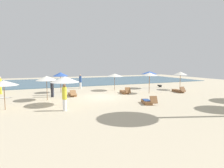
% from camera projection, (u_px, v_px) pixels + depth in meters
% --- Properties ---
extents(ground_plane, '(60.00, 60.00, 0.00)m').
position_uv_depth(ground_plane, '(101.00, 97.00, 18.61)').
color(ground_plane, beige).
extents(ocean_water, '(48.00, 16.00, 0.06)m').
position_uv_depth(ocean_water, '(70.00, 82.00, 34.21)').
color(ocean_water, '#3D6075').
rests_on(ocean_water, ground_plane).
extents(umbrella_0, '(1.96, 1.96, 2.10)m').
position_uv_depth(umbrella_0, '(4.00, 83.00, 13.26)').
color(umbrella_0, brown).
rests_on(umbrella_0, ground_plane).
extents(umbrella_1, '(1.75, 1.75, 2.30)m').
position_uv_depth(umbrella_1, '(149.00, 74.00, 20.75)').
color(umbrella_1, brown).
rests_on(umbrella_1, ground_plane).
extents(umbrella_2, '(2.05, 2.05, 2.06)m').
position_uv_depth(umbrella_2, '(115.00, 75.00, 22.97)').
color(umbrella_2, brown).
rests_on(umbrella_2, ground_plane).
extents(umbrella_3, '(1.90, 1.90, 2.19)m').
position_uv_depth(umbrella_3, '(47.00, 78.00, 16.81)').
color(umbrella_3, brown).
rests_on(umbrella_3, ground_plane).
extents(umbrella_4, '(2.25, 2.25, 2.27)m').
position_uv_depth(umbrella_4, '(65.00, 79.00, 14.79)').
color(umbrella_4, olive).
rests_on(umbrella_4, ground_plane).
extents(umbrella_5, '(1.75, 1.75, 2.31)m').
position_uv_depth(umbrella_5, '(60.00, 74.00, 21.23)').
color(umbrella_5, brown).
rests_on(umbrella_5, ground_plane).
extents(umbrella_6, '(2.11, 2.11, 2.27)m').
position_uv_depth(umbrella_6, '(149.00, 73.00, 24.97)').
color(umbrella_6, brown).
rests_on(umbrella_6, ground_plane).
extents(umbrella_7, '(1.72, 1.72, 2.27)m').
position_uv_depth(umbrella_7, '(180.00, 73.00, 23.57)').
color(umbrella_7, olive).
rests_on(umbrella_7, ground_plane).
extents(lounger_0, '(0.70, 1.72, 0.70)m').
position_uv_depth(lounger_0, '(178.00, 91.00, 21.68)').
color(lounger_0, brown).
rests_on(lounger_0, ground_plane).
extents(lounger_1, '(0.83, 1.70, 0.74)m').
position_uv_depth(lounger_1, '(124.00, 92.00, 20.79)').
color(lounger_1, brown).
rests_on(lounger_1, ground_plane).
extents(lounger_2, '(0.67, 1.73, 0.67)m').
position_uv_depth(lounger_2, '(72.00, 94.00, 19.22)').
color(lounger_2, olive).
rests_on(lounger_2, ground_plane).
extents(lounger_3, '(1.08, 1.77, 0.71)m').
position_uv_depth(lounger_3, '(147.00, 102.00, 15.45)').
color(lounger_3, brown).
rests_on(lounger_3, ground_plane).
extents(person_0, '(0.39, 0.39, 1.89)m').
position_uv_depth(person_0, '(0.00, 85.00, 20.29)').
color(person_0, yellow).
rests_on(person_0, ground_plane).
extents(person_2, '(0.33, 0.33, 1.88)m').
position_uv_depth(person_2, '(65.00, 97.00, 13.09)').
color(person_2, white).
rests_on(person_2, ground_plane).
extents(person_3, '(0.42, 0.42, 1.85)m').
position_uv_depth(person_3, '(80.00, 81.00, 25.01)').
color(person_3, white).
rests_on(person_3, ground_plane).
extents(person_4, '(0.40, 0.40, 1.72)m').
position_uv_depth(person_4, '(52.00, 88.00, 18.51)').
color(person_4, '#26262D').
rests_on(person_4, ground_plane).
extents(person_5, '(0.31, 0.31, 1.82)m').
position_uv_depth(person_5, '(52.00, 86.00, 19.51)').
color(person_5, '#2D4C8C').
rests_on(person_5, ground_plane).
extents(dog, '(0.76, 0.43, 0.35)m').
position_uv_depth(dog, '(160.00, 86.00, 26.55)').
color(dog, black).
rests_on(dog, ground_plane).
extents(surfboard, '(2.20, 0.55, 0.07)m').
position_uv_depth(surfboard, '(0.00, 98.00, 17.99)').
color(surfboard, silver).
rests_on(surfboard, ground_plane).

